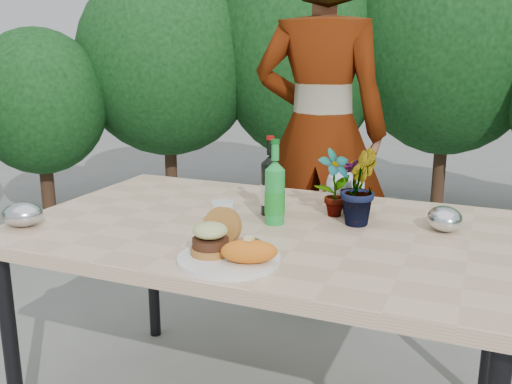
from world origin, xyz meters
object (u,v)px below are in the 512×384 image
at_px(wine_bottle, 270,186).
at_px(patio_table, 265,242).
at_px(person, 320,132).
at_px(dinner_plate, 229,259).

bearing_deg(wine_bottle, patio_table, -50.73).
xyz_separation_m(patio_table, person, (-0.12, 1.05, 0.21)).
bearing_deg(wine_bottle, dinner_plate, -57.54).
relative_size(patio_table, person, 0.88).
bearing_deg(patio_table, wine_bottle, 104.31).
bearing_deg(dinner_plate, person, 96.34).
distance_m(patio_table, person, 1.08).
distance_m(dinner_plate, wine_bottle, 0.48).
xyz_separation_m(patio_table, dinner_plate, (0.03, -0.34, 0.06)).
relative_size(patio_table, wine_bottle, 5.84).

